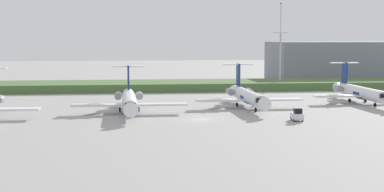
% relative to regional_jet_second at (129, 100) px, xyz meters
% --- Properties ---
extents(ground_plane, '(500.00, 500.00, 0.00)m').
position_rel_regional_jet_second_xyz_m(ground_plane, '(12.95, 18.72, -2.54)').
color(ground_plane, '#9E9B96').
extents(grass_berm, '(320.00, 20.00, 2.30)m').
position_rel_regional_jet_second_xyz_m(grass_berm, '(12.95, 52.62, -1.38)').
color(grass_berm, '#4C6B38').
rests_on(grass_berm, ground).
extents(regional_jet_second, '(22.81, 31.00, 9.00)m').
position_rel_regional_jet_second_xyz_m(regional_jet_second, '(0.00, 0.00, 0.00)').
color(regional_jet_second, white).
rests_on(regional_jet_second, ground).
extents(regional_jet_third, '(22.81, 31.00, 9.00)m').
position_rel_regional_jet_second_xyz_m(regional_jet_third, '(25.43, 6.32, 0.00)').
color(regional_jet_third, white).
rests_on(regional_jet_third, ground).
extents(regional_jet_fourth, '(22.81, 31.00, 9.00)m').
position_rel_regional_jet_second_xyz_m(regional_jet_fourth, '(53.18, 12.00, 0.00)').
color(regional_jet_fourth, white).
rests_on(regional_jet_fourth, ground).
extents(antenna_mast, '(4.40, 0.50, 25.01)m').
position_rel_regional_jet_second_xyz_m(antenna_mast, '(44.39, 50.21, 7.81)').
color(antenna_mast, '#B2B2B7').
rests_on(antenna_mast, ground).
extents(distant_hangar, '(45.65, 26.39, 13.44)m').
position_rel_regional_jet_second_xyz_m(distant_hangar, '(73.36, 81.76, 4.19)').
color(distant_hangar, gray).
rests_on(distant_hangar, ground).
extents(baggage_tug, '(1.72, 3.20, 2.30)m').
position_rel_regional_jet_second_xyz_m(baggage_tug, '(30.00, -15.33, -1.53)').
color(baggage_tug, silver).
rests_on(baggage_tug, ground).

